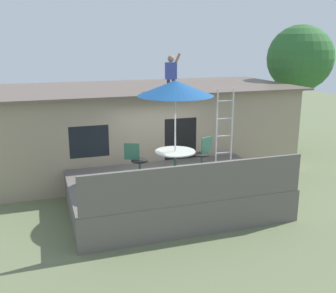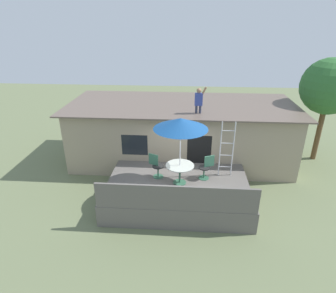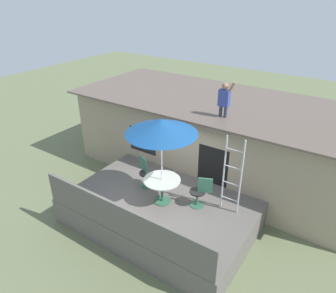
{
  "view_description": "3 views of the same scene",
  "coord_description": "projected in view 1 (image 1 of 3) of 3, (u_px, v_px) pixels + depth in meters",
  "views": [
    {
      "loc": [
        -3.17,
        -9.3,
        4.28
      ],
      "look_at": [
        0.14,
        0.76,
        1.46
      ],
      "focal_mm": 42.62,
      "sensor_mm": 36.0,
      "label": 1
    },
    {
      "loc": [
        0.3,
        -9.25,
        6.46
      ],
      "look_at": [
        -0.44,
        0.97,
        1.81
      ],
      "focal_mm": 30.64,
      "sensor_mm": 36.0,
      "label": 2
    },
    {
      "loc": [
        4.26,
        -6.02,
        6.33
      ],
      "look_at": [
        -0.39,
        0.93,
        2.03
      ],
      "focal_mm": 33.52,
      "sensor_mm": 36.0,
      "label": 3
    }
  ],
  "objects": [
    {
      "name": "deck",
      "position": [
        172.0,
        193.0,
        10.49
      ],
      "size": [
        5.28,
        3.53,
        0.8
      ],
      "primitive_type": "cube",
      "color": "#605B56",
      "rests_on": "ground"
    },
    {
      "name": "patio_chair_right",
      "position": [
        203.0,
        154.0,
        10.94
      ],
      "size": [
        0.59,
        0.44,
        0.92
      ],
      "rotation": [
        0.0,
        0.0,
        -2.73
      ],
      "color": "#33664C",
      "rests_on": "deck"
    },
    {
      "name": "ground_plane",
      "position": [
        172.0,
        207.0,
        10.59
      ],
      "size": [
        40.0,
        40.0,
        0.0
      ],
      "primitive_type": "plane",
      "color": "#66704C"
    },
    {
      "name": "deck_railing",
      "position": [
        197.0,
        184.0,
        8.7
      ],
      "size": [
        5.18,
        0.08,
        0.9
      ],
      "primitive_type": "cube",
      "color": "#605B56",
      "rests_on": "deck"
    },
    {
      "name": "step_ladder",
      "position": [
        224.0,
        127.0,
        11.28
      ],
      "size": [
        0.52,
        0.04,
        2.2
      ],
      "color": "silver",
      "rests_on": "deck"
    },
    {
      "name": "patio_chair_left",
      "position": [
        137.0,
        161.0,
        10.35
      ],
      "size": [
        0.59,
        0.44,
        0.92
      ],
      "rotation": [
        0.0,
        0.0,
        -0.43
      ],
      "color": "#33664C",
      "rests_on": "deck"
    },
    {
      "name": "patio_table",
      "position": [
        175.0,
        157.0,
        10.21
      ],
      "size": [
        1.04,
        1.04,
        0.74
      ],
      "color": "#33664C",
      "rests_on": "deck"
    },
    {
      "name": "patio_umbrella",
      "position": [
        175.0,
        88.0,
        9.76
      ],
      "size": [
        1.9,
        1.9,
        2.54
      ],
      "color": "silver",
      "rests_on": "deck"
    },
    {
      "name": "backyard_tree",
      "position": [
        300.0,
        59.0,
        15.39
      ],
      "size": [
        2.53,
        2.53,
        4.88
      ],
      "color": "brown",
      "rests_on": "ground"
    },
    {
      "name": "house",
      "position": [
        138.0,
        128.0,
        13.53
      ],
      "size": [
        10.5,
        4.5,
        2.8
      ],
      "color": "gray",
      "rests_on": "ground"
    },
    {
      "name": "person_figure",
      "position": [
        171.0,
        70.0,
        12.0
      ],
      "size": [
        0.47,
        0.2,
        1.11
      ],
      "color": "#33384C",
      "rests_on": "house"
    }
  ]
}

